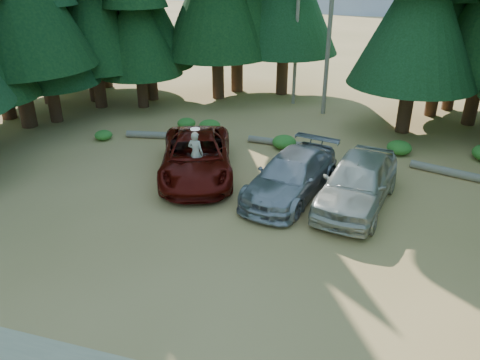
{
  "coord_description": "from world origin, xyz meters",
  "views": [
    {
      "loc": [
        3.5,
        -11.42,
        8.15
      ],
      "look_at": [
        -0.54,
        2.3,
        1.25
      ],
      "focal_mm": 35.0,
      "sensor_mm": 36.0,
      "label": 1
    }
  ],
  "objects_px": {
    "log_left": "(173,136)",
    "log_right": "(477,178)",
    "silver_minivan_right": "(358,182)",
    "silver_minivan_center": "(291,176)",
    "red_pickup": "(196,156)",
    "log_mid": "(288,144)",
    "frisbee_player": "(196,153)"
  },
  "relations": [
    {
      "from": "log_left",
      "to": "log_right",
      "type": "distance_m",
      "value": 13.59
    },
    {
      "from": "silver_minivan_right",
      "to": "log_right",
      "type": "xyz_separation_m",
      "value": [
        4.52,
        3.27,
        -0.75
      ]
    },
    {
      "from": "log_left",
      "to": "log_right",
      "type": "relative_size",
      "value": 0.89
    },
    {
      "from": "red_pickup",
      "to": "silver_minivan_center",
      "type": "distance_m",
      "value": 4.03
    },
    {
      "from": "silver_minivan_center",
      "to": "log_mid",
      "type": "height_order",
      "value": "silver_minivan_center"
    },
    {
      "from": "silver_minivan_right",
      "to": "frisbee_player",
      "type": "height_order",
      "value": "frisbee_player"
    },
    {
      "from": "log_left",
      "to": "log_mid",
      "type": "height_order",
      "value": "log_left"
    },
    {
      "from": "silver_minivan_right",
      "to": "log_left",
      "type": "relative_size",
      "value": 1.16
    },
    {
      "from": "red_pickup",
      "to": "silver_minivan_right",
      "type": "xyz_separation_m",
      "value": [
        6.39,
        -0.71,
        0.08
      ]
    },
    {
      "from": "red_pickup",
      "to": "log_mid",
      "type": "xyz_separation_m",
      "value": [
        2.95,
        4.13,
        -0.67
      ]
    },
    {
      "from": "silver_minivan_center",
      "to": "log_left",
      "type": "height_order",
      "value": "silver_minivan_center"
    },
    {
      "from": "red_pickup",
      "to": "log_right",
      "type": "bearing_deg",
      "value": -6.7
    },
    {
      "from": "silver_minivan_right",
      "to": "red_pickup",
      "type": "bearing_deg",
      "value": -176.0
    },
    {
      "from": "silver_minivan_right",
      "to": "frisbee_player",
      "type": "bearing_deg",
      "value": -169.86
    },
    {
      "from": "log_mid",
      "to": "log_right",
      "type": "height_order",
      "value": "log_right"
    },
    {
      "from": "frisbee_player",
      "to": "log_right",
      "type": "bearing_deg",
      "value": -157.01
    },
    {
      "from": "log_left",
      "to": "log_mid",
      "type": "xyz_separation_m",
      "value": [
        5.6,
        0.56,
        -0.01
      ]
    },
    {
      "from": "silver_minivan_center",
      "to": "log_mid",
      "type": "bearing_deg",
      "value": 115.75
    },
    {
      "from": "silver_minivan_center",
      "to": "log_left",
      "type": "bearing_deg",
      "value": 161.2
    },
    {
      "from": "log_mid",
      "to": "silver_minivan_center",
      "type": "bearing_deg",
      "value": -73.35
    },
    {
      "from": "red_pickup",
      "to": "log_right",
      "type": "relative_size",
      "value": 1.16
    },
    {
      "from": "log_right",
      "to": "log_left",
      "type": "bearing_deg",
      "value": -167.35
    },
    {
      "from": "silver_minivan_center",
      "to": "silver_minivan_right",
      "type": "relative_size",
      "value": 1.0
    },
    {
      "from": "log_left",
      "to": "log_mid",
      "type": "bearing_deg",
      "value": -3.97
    },
    {
      "from": "red_pickup",
      "to": "silver_minivan_center",
      "type": "relative_size",
      "value": 1.12
    },
    {
      "from": "frisbee_player",
      "to": "log_right",
      "type": "relative_size",
      "value": 0.35
    },
    {
      "from": "red_pickup",
      "to": "silver_minivan_center",
      "type": "bearing_deg",
      "value": -28.61
    },
    {
      "from": "log_left",
      "to": "log_right",
      "type": "bearing_deg",
      "value": -13.94
    },
    {
      "from": "log_left",
      "to": "silver_minivan_center",
      "type": "bearing_deg",
      "value": -41.9
    },
    {
      "from": "red_pickup",
      "to": "silver_minivan_right",
      "type": "height_order",
      "value": "silver_minivan_right"
    },
    {
      "from": "silver_minivan_center",
      "to": "log_right",
      "type": "distance_m",
      "value": 7.63
    },
    {
      "from": "silver_minivan_right",
      "to": "silver_minivan_center",
      "type": "bearing_deg",
      "value": -172.09
    }
  ]
}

